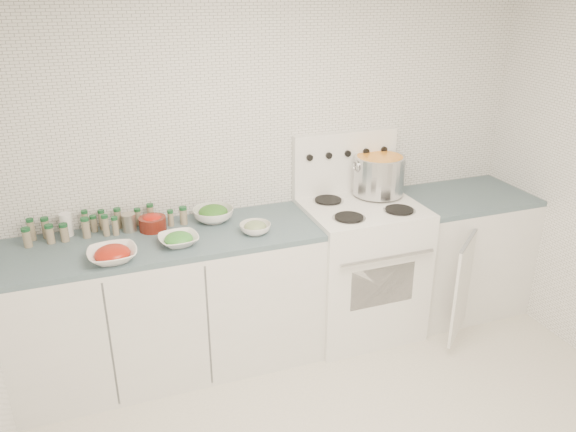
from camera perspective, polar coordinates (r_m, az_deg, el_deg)
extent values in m
cube|color=white|center=(3.74, -1.09, 6.41)|extent=(3.50, 0.02, 2.50)
cube|color=white|center=(3.61, -11.90, -8.95)|extent=(1.85, 0.62, 0.86)
cube|color=#415761|center=(3.40, -12.50, -2.47)|extent=(1.85, 0.62, 0.03)
cube|color=white|center=(3.93, 7.26, -5.39)|extent=(0.76, 0.65, 0.92)
cube|color=black|center=(3.67, 9.56, -7.01)|extent=(0.45, 0.01, 0.28)
cylinder|color=silver|center=(3.53, 10.11, -4.21)|extent=(0.65, 0.02, 0.02)
cube|color=white|center=(3.74, 7.61, 0.93)|extent=(0.76, 0.65, 0.01)
cube|color=white|center=(3.91, 5.80, 5.45)|extent=(0.76, 0.06, 0.43)
cylinder|color=silver|center=(3.52, 6.20, -0.19)|extent=(0.21, 0.21, 0.01)
cylinder|color=black|center=(3.52, 6.21, -0.10)|extent=(0.18, 0.18, 0.01)
cylinder|color=silver|center=(3.69, 11.24, 0.56)|extent=(0.21, 0.21, 0.01)
cylinder|color=black|center=(3.69, 11.25, 0.64)|extent=(0.18, 0.18, 0.01)
cylinder|color=silver|center=(3.79, 4.10, 1.57)|extent=(0.21, 0.21, 0.01)
cylinder|color=black|center=(3.79, 4.10, 1.66)|extent=(0.18, 0.18, 0.01)
cylinder|color=silver|center=(3.94, 8.89, 2.21)|extent=(0.21, 0.21, 0.01)
cylinder|color=black|center=(3.94, 8.89, 2.29)|extent=(0.18, 0.18, 0.01)
cylinder|color=black|center=(3.75, 2.19, 5.96)|extent=(0.04, 0.02, 0.04)
cylinder|color=black|center=(3.80, 4.16, 6.15)|extent=(0.04, 0.02, 0.04)
cylinder|color=black|center=(3.86, 6.07, 6.34)|extent=(0.04, 0.02, 0.04)
cylinder|color=black|center=(3.92, 7.92, 6.51)|extent=(0.04, 0.02, 0.04)
cylinder|color=black|center=(3.99, 9.72, 6.67)|extent=(0.04, 0.02, 0.04)
cube|color=white|center=(4.36, 16.88, -3.68)|extent=(0.89, 0.62, 0.86)
cube|color=#415761|center=(4.19, 17.57, 1.85)|extent=(0.89, 0.62, 0.03)
cube|color=white|center=(3.90, 17.28, -7.05)|extent=(0.32, 0.27, 0.70)
cylinder|color=silver|center=(3.89, 9.21, 4.15)|extent=(0.35, 0.35, 0.26)
cylinder|color=orange|center=(3.86, 9.31, 5.80)|extent=(0.31, 0.31, 0.03)
torus|color=silver|center=(3.79, 6.91, 5.02)|extent=(0.01, 0.08, 0.08)
torus|color=silver|center=(3.96, 11.55, 5.49)|extent=(0.01, 0.08, 0.08)
imported|color=white|center=(3.19, -17.39, -3.81)|extent=(0.27, 0.27, 0.06)
ellipsoid|color=#A2120D|center=(3.18, -17.42, -3.59)|extent=(0.19, 0.19, 0.09)
imported|color=white|center=(3.29, -11.04, -2.41)|extent=(0.24, 0.24, 0.06)
ellipsoid|color=#287C2C|center=(3.28, -11.06, -2.23)|extent=(0.16, 0.16, 0.07)
imported|color=white|center=(3.57, -7.59, 0.14)|extent=(0.28, 0.28, 0.08)
ellipsoid|color=#24611B|center=(3.57, -7.61, 0.46)|extent=(0.18, 0.18, 0.08)
imported|color=white|center=(3.38, -3.34, -1.27)|extent=(0.21, 0.21, 0.06)
ellipsoid|color=#25431B|center=(3.37, -3.35, -1.02)|extent=(0.13, 0.13, 0.06)
cylinder|color=#5C190F|center=(3.51, -13.59, -0.75)|extent=(0.16, 0.16, 0.08)
ellipsoid|color=#B7130C|center=(3.50, -13.63, -0.29)|extent=(0.12, 0.12, 0.06)
cylinder|color=white|center=(3.57, -21.59, -0.81)|extent=(0.09, 0.09, 0.14)
cylinder|color=gray|center=(3.52, -15.85, -0.64)|extent=(0.11, 0.11, 0.11)
cylinder|color=gray|center=(3.59, -24.60, -1.38)|extent=(0.04, 0.04, 0.12)
cylinder|color=#154925|center=(3.57, -24.78, -0.39)|extent=(0.04, 0.04, 0.02)
cylinder|color=gray|center=(3.59, -23.37, -1.23)|extent=(0.04, 0.04, 0.11)
cylinder|color=#154925|center=(3.57, -23.53, -0.28)|extent=(0.05, 0.05, 0.02)
cylinder|color=gray|center=(3.60, -19.85, -0.61)|extent=(0.04, 0.04, 0.12)
cylinder|color=#154925|center=(3.57, -20.00, 0.40)|extent=(0.04, 0.04, 0.02)
cylinder|color=gray|center=(3.58, -19.11, -0.86)|extent=(0.04, 0.04, 0.09)
cylinder|color=#154925|center=(3.56, -19.22, -0.09)|extent=(0.04, 0.04, 0.02)
cylinder|color=gray|center=(3.59, -18.35, -0.49)|extent=(0.04, 0.04, 0.11)
cylinder|color=#154925|center=(3.57, -18.48, 0.44)|extent=(0.04, 0.04, 0.02)
cylinder|color=gray|center=(3.58, -16.87, -0.34)|extent=(0.04, 0.04, 0.11)
cylinder|color=#154925|center=(3.56, -16.99, 0.63)|extent=(0.04, 0.04, 0.02)
cylinder|color=gray|center=(3.60, -15.00, -0.20)|extent=(0.04, 0.04, 0.09)
cylinder|color=#154925|center=(3.58, -15.08, 0.61)|extent=(0.04, 0.04, 0.02)
cylinder|color=gray|center=(3.60, -13.77, 0.12)|extent=(0.04, 0.04, 0.11)
cylinder|color=#154925|center=(3.58, -13.86, 1.06)|extent=(0.04, 0.04, 0.02)
cylinder|color=gray|center=(3.52, -24.97, -2.12)|extent=(0.05, 0.05, 0.10)
cylinder|color=#154925|center=(3.50, -25.12, -1.25)|extent=(0.05, 0.05, 0.02)
cylinder|color=gray|center=(3.51, -23.01, -1.83)|extent=(0.05, 0.05, 0.10)
cylinder|color=#154925|center=(3.49, -23.16, -0.97)|extent=(0.05, 0.05, 0.02)
cylinder|color=gray|center=(3.51, -21.76, -1.70)|extent=(0.05, 0.05, 0.09)
cylinder|color=#154925|center=(3.49, -21.89, -0.88)|extent=(0.05, 0.05, 0.02)
cylinder|color=gray|center=(3.51, -19.83, -1.26)|extent=(0.05, 0.05, 0.11)
cylinder|color=#154925|center=(3.49, -19.96, -0.31)|extent=(0.05, 0.05, 0.02)
cylinder|color=gray|center=(3.50, -18.02, -1.04)|extent=(0.04, 0.04, 0.11)
cylinder|color=#154925|center=(3.47, -18.15, -0.04)|extent=(0.04, 0.04, 0.02)
cylinder|color=gray|center=(3.49, -17.13, -1.10)|extent=(0.04, 0.04, 0.10)
cylinder|color=#154925|center=(3.47, -17.24, -0.23)|extent=(0.04, 0.04, 0.02)
cylinder|color=gray|center=(3.54, -11.82, -0.34)|extent=(0.04, 0.04, 0.09)
cylinder|color=#154925|center=(3.52, -11.88, 0.44)|extent=(0.04, 0.04, 0.02)
cylinder|color=gray|center=(3.55, -10.57, -0.08)|extent=(0.05, 0.05, 0.10)
cylinder|color=#154925|center=(3.53, -10.64, 0.78)|extent=(0.05, 0.05, 0.02)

